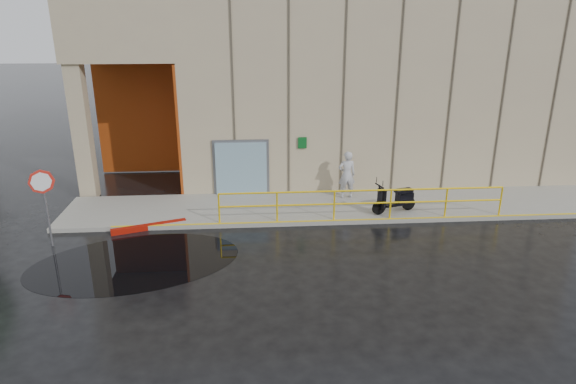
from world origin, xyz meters
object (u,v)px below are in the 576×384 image
scooter (395,192)px  stop_sign (43,191)px  person (347,175)px  red_curb (149,227)px

scooter → stop_sign: (-10.99, -1.63, 0.90)m
person → stop_sign: size_ratio=0.73×
person → scooter: 2.12m
scooter → red_curb: size_ratio=0.71×
scooter → stop_sign: bearing=172.1°
person → stop_sign: bearing=14.3°
person → red_curb: 7.27m
stop_sign → red_curb: bearing=20.8°
person → stop_sign: stop_sign is taller
person → scooter: size_ratio=1.05×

